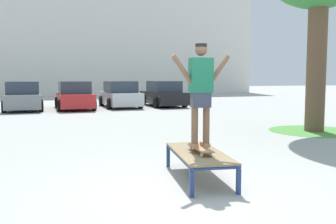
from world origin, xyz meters
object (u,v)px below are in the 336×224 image
Objects in this scene: car_red at (74,96)px; car_black at (163,95)px; skater at (201,88)px; car_grey at (23,97)px; skateboard at (200,148)px; car_silver at (120,95)px; skate_box at (199,155)px.

car_red is 1.00× the size of car_black.
skater is 15.10m from car_red.
car_black is (5.20, 0.31, 0.00)m from car_red.
car_red is at bearing -5.40° from car_grey.
skateboard is at bearing -78.74° from car_grey.
car_silver is (2.15, 15.47, 0.15)m from skateboard.
skateboard is 16.11m from car_black.
car_red is (-0.47, 14.98, 0.28)m from skate_box.
car_silver is (5.20, 0.15, 0.00)m from car_grey.
car_grey is (-3.05, 15.32, 0.15)m from skateboard.
car_silver is (2.60, 0.39, 0.00)m from car_red.
car_grey is 1.00× the size of car_black.
skate_box is 0.16m from skateboard.
car_silver is at bearing 1.62° from car_grey.
car_black is at bearing 3.46° from car_red.
car_black is (2.60, -0.08, 0.00)m from car_silver.
skateboard is 15.62m from car_silver.
skater reaches higher than car_red.
car_silver is (2.14, 15.37, 0.28)m from skate_box.
car_grey is (-3.07, 15.23, 0.28)m from skate_box.
skate_box is 0.48× the size of car_black.
car_silver is at bearing 82.09° from skate_box.
car_grey is at bearing -178.38° from car_silver.
car_black is at bearing 72.79° from skate_box.
car_grey reaches higher than skate_box.
car_grey is at bearing -179.50° from car_black.
car_silver is (2.15, 15.47, -0.84)m from skater.
skate_box is at bearing 80.32° from skater.
car_black reaches higher than skate_box.
car_grey is at bearing 101.26° from skateboard.
skate_box is at bearing -107.21° from car_black.
skate_box is 0.48× the size of car_grey.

